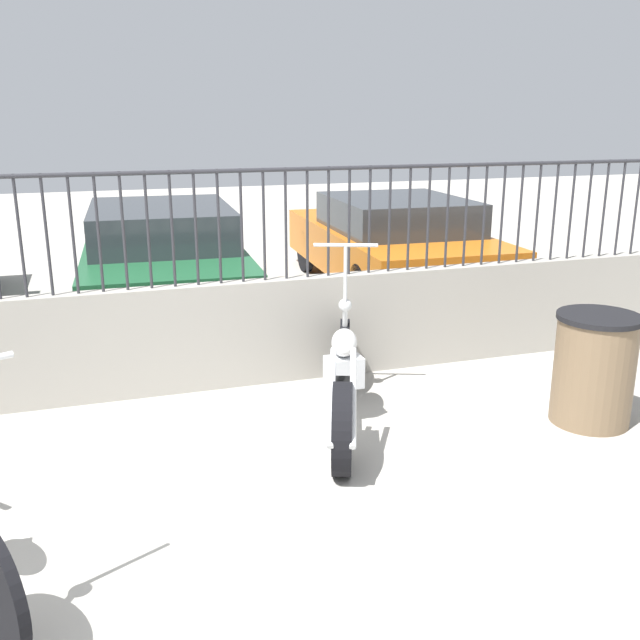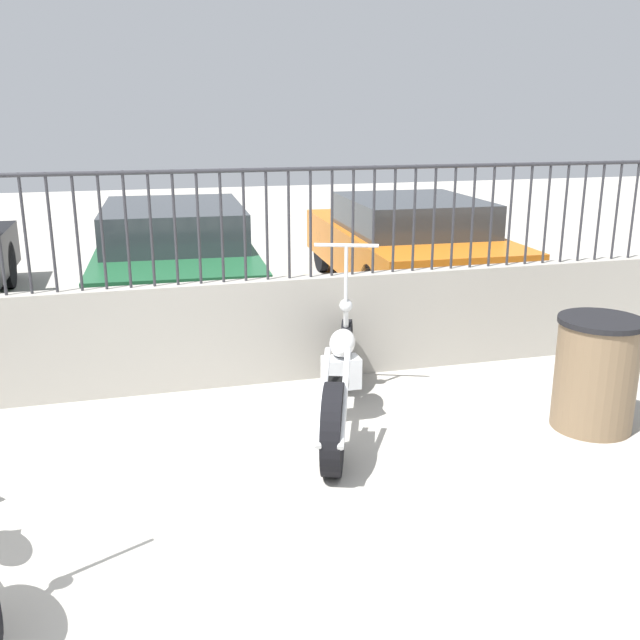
% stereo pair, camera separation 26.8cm
% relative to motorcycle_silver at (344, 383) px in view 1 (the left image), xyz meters
% --- Properties ---
extents(ground_plane, '(40.00, 40.00, 0.00)m').
position_rel_motorcycle_silver_xyz_m(ground_plane, '(-0.88, -1.65, -0.38)').
color(ground_plane, '#ADA89E').
extents(low_wall, '(10.20, 0.18, 0.93)m').
position_rel_motorcycle_silver_xyz_m(low_wall, '(-0.88, 1.19, 0.08)').
color(low_wall, '#9E998E').
rests_on(low_wall, ground_plane).
extents(fence_railing, '(10.20, 0.04, 0.95)m').
position_rel_motorcycle_silver_xyz_m(fence_railing, '(-0.88, 1.19, 1.17)').
color(fence_railing, '#2D2D33').
rests_on(fence_railing, low_wall).
extents(motorcycle_silver, '(0.92, 2.07, 1.32)m').
position_rel_motorcycle_silver_xyz_m(motorcycle_silver, '(0.00, 0.00, 0.00)').
color(motorcycle_silver, black).
rests_on(motorcycle_silver, ground_plane).
extents(trash_bin, '(0.63, 0.63, 0.87)m').
position_rel_motorcycle_silver_xyz_m(trash_bin, '(1.88, -0.45, 0.05)').
color(trash_bin, brown).
rests_on(trash_bin, ground_plane).
extents(car_green, '(1.97, 4.50, 1.29)m').
position_rel_motorcycle_silver_xyz_m(car_green, '(-0.92, 3.86, 0.28)').
color(car_green, black).
rests_on(car_green, ground_plane).
extents(car_orange, '(2.01, 4.30, 1.25)m').
position_rel_motorcycle_silver_xyz_m(car_orange, '(2.16, 4.08, 0.26)').
color(car_orange, black).
rests_on(car_orange, ground_plane).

